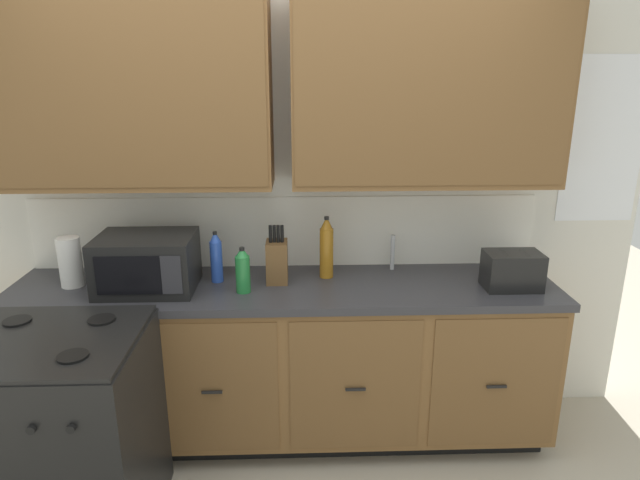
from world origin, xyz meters
name	(u,v)px	position (x,y,z in m)	size (l,w,h in m)	color
ground_plane	(286,470)	(0.00, 0.00, 0.00)	(8.00, 8.00, 0.00)	#B2A893
wall_unit	(283,137)	(0.00, 0.50, 1.65)	(4.01, 0.40, 2.47)	silver
counter_run	(286,360)	(0.00, 0.30, 0.47)	(2.84, 0.64, 0.91)	black
stove_range	(59,437)	(-0.96, -0.33, 0.47)	(0.76, 0.68, 0.95)	black
microwave	(147,263)	(-0.69, 0.27, 1.05)	(0.48, 0.37, 0.28)	black
toaster	(512,270)	(1.16, 0.21, 1.01)	(0.28, 0.18, 0.19)	black
knife_block	(277,261)	(-0.04, 0.35, 1.03)	(0.11, 0.14, 0.31)	brown
sink_faucet	(392,252)	(0.60, 0.51, 1.01)	(0.02, 0.02, 0.20)	#B2B5BA
paper_towel_roll	(70,262)	(-1.09, 0.32, 1.04)	(0.12, 0.12, 0.26)	white
bottle_green	(243,270)	(-0.20, 0.21, 1.02)	(0.07, 0.07, 0.23)	#237A38
bottle_amber	(326,248)	(0.23, 0.41, 1.07)	(0.07, 0.07, 0.34)	#9E6619
bottle_blue	(216,257)	(-0.35, 0.36, 1.04)	(0.06, 0.06, 0.27)	blue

